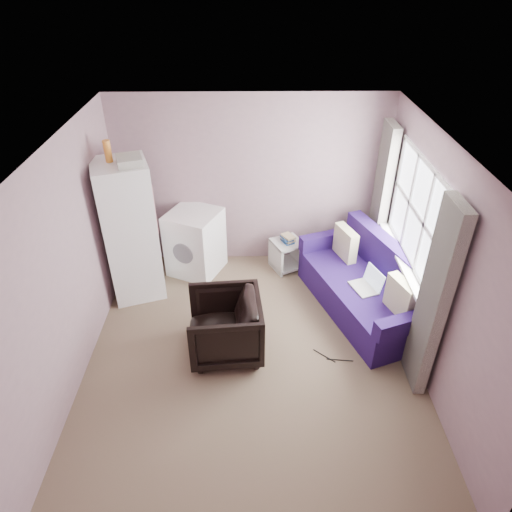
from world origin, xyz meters
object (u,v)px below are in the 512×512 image
at_px(washing_machine, 195,241).
at_px(fridge, 130,231).
at_px(sofa, 368,288).
at_px(armchair, 225,324).
at_px(side_table, 287,252).

bearing_deg(washing_machine, fridge, -122.74).
bearing_deg(fridge, washing_machine, 14.37).
bearing_deg(sofa, washing_machine, 138.52).
xyz_separation_m(armchair, sofa, (1.82, 0.77, -0.09)).
distance_m(fridge, washing_machine, 1.02).
bearing_deg(side_table, washing_machine, -178.48).
bearing_deg(side_table, armchair, -115.99).
bearing_deg(armchair, sofa, 107.91).
height_order(fridge, side_table, fridge).
bearing_deg(washing_machine, side_table, 25.87).
bearing_deg(armchair, washing_machine, -168.44).
xyz_separation_m(fridge, washing_machine, (0.76, 0.49, -0.47)).
relative_size(fridge, washing_machine, 2.27).
relative_size(fridge, sofa, 0.97).
distance_m(side_table, sofa, 1.37).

